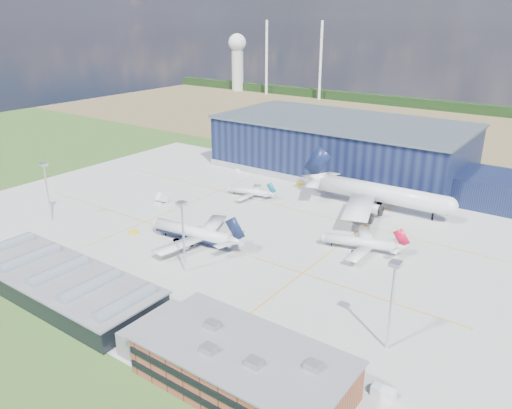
% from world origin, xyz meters
% --- Properties ---
extents(ground, '(600.00, 600.00, 0.00)m').
position_xyz_m(ground, '(0.00, 0.00, 0.00)').
color(ground, '#305520').
rests_on(ground, ground).
extents(apron, '(220.00, 160.00, 0.08)m').
position_xyz_m(apron, '(0.00, 10.00, 0.03)').
color(apron, '#ABABA6').
rests_on(apron, ground).
extents(farmland, '(600.00, 220.00, 0.01)m').
position_xyz_m(farmland, '(0.00, 220.00, 0.00)').
color(farmland, olive).
rests_on(farmland, ground).
extents(treeline, '(600.00, 8.00, 8.00)m').
position_xyz_m(treeline, '(0.00, 300.00, 4.00)').
color(treeline, black).
rests_on(treeline, ground).
extents(horizon_dressing, '(440.20, 18.00, 70.00)m').
position_xyz_m(horizon_dressing, '(-191.30, 294.39, 34.20)').
color(horizon_dressing, white).
rests_on(horizon_dressing, ground).
extents(hangar, '(145.00, 62.00, 26.10)m').
position_xyz_m(hangar, '(2.81, 94.80, 11.62)').
color(hangar, '#0F1433').
rests_on(hangar, ground).
extents(ops_building, '(46.00, 23.00, 10.90)m').
position_xyz_m(ops_building, '(55.01, -60.00, 4.79)').
color(ops_building, brown).
rests_on(ops_building, ground).
extents(glass_concourse, '(78.00, 23.00, 8.60)m').
position_xyz_m(glass_concourse, '(-6.45, -60.00, 3.69)').
color(glass_concourse, black).
rests_on(glass_concourse, ground).
extents(light_mast_west, '(2.60, 2.60, 23.00)m').
position_xyz_m(light_mast_west, '(-60.00, -30.00, 15.43)').
color(light_mast_west, silver).
rests_on(light_mast_west, ground).
extents(light_mast_center, '(2.60, 2.60, 23.00)m').
position_xyz_m(light_mast_center, '(10.00, -30.00, 15.43)').
color(light_mast_center, silver).
rests_on(light_mast_center, ground).
extents(light_mast_east, '(2.60, 2.60, 23.00)m').
position_xyz_m(light_mast_east, '(75.00, -30.00, 15.43)').
color(light_mast_east, silver).
rests_on(light_mast_east, ground).
extents(airliner_navy, '(43.00, 42.25, 12.77)m').
position_xyz_m(airliner_navy, '(-2.05, -13.10, 6.39)').
color(airliner_navy, white).
rests_on(airliner_navy, ground).
extents(airliner_red, '(36.85, 36.39, 9.79)m').
position_xyz_m(airliner_red, '(47.38, 14.73, 4.89)').
color(airliner_red, white).
rests_on(airliner_red, ground).
extents(airliner_widebody, '(68.63, 67.21, 21.79)m').
position_xyz_m(airliner_widebody, '(38.12, 55.00, 10.90)').
color(airliner_widebody, white).
rests_on(airliner_widebody, ground).
extents(airliner_regional, '(27.89, 27.50, 7.65)m').
position_xyz_m(airliner_regional, '(-14.21, 36.17, 3.82)').
color(airliner_regional, white).
rests_on(airliner_regional, ground).
extents(gse_tug_b, '(2.48, 3.16, 1.21)m').
position_xyz_m(gse_tug_b, '(-25.11, -19.91, 0.61)').
color(gse_tug_b, yellow).
rests_on(gse_tug_b, ground).
extents(gse_cart_a, '(2.15, 2.98, 1.21)m').
position_xyz_m(gse_cart_a, '(-10.40, 40.05, 0.61)').
color(gse_cart_a, white).
rests_on(gse_cart_a, ground).
extents(gse_tug_c, '(2.40, 3.32, 1.33)m').
position_xyz_m(gse_tug_c, '(-4.39, 62.00, 0.66)').
color(gse_tug_c, yellow).
rests_on(gse_tug_c, ground).
extents(gse_cart_b, '(3.86, 3.61, 1.39)m').
position_xyz_m(gse_cart_b, '(-40.73, 62.00, 0.70)').
color(gse_cart_b, white).
rests_on(gse_cart_b, ground).
extents(gse_van_c, '(4.90, 2.52, 2.31)m').
position_xyz_m(gse_van_c, '(80.64, -46.00, 1.15)').
color(gse_van_c, white).
rests_on(gse_van_c, ground).
extents(airstair, '(2.33, 5.18, 3.25)m').
position_xyz_m(airstair, '(-39.25, 8.40, 1.62)').
color(airstair, white).
rests_on(airstair, ground).
extents(car_a, '(3.67, 1.82, 1.20)m').
position_xyz_m(car_a, '(43.68, -45.95, 0.60)').
color(car_a, '#99999E').
rests_on(car_a, ground).
extents(car_b, '(3.89, 2.08, 1.22)m').
position_xyz_m(car_b, '(-6.76, -16.22, 0.61)').
color(car_b, '#99999E').
rests_on(car_b, ground).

